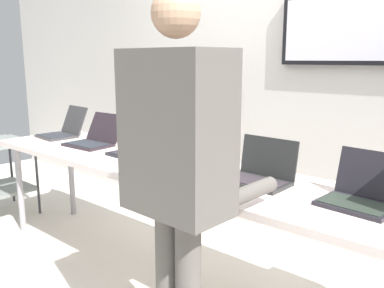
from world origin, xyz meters
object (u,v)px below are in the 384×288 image
at_px(workbench, 179,175).
at_px(laptop_station_1, 95,138).
at_px(laptop_station_0, 63,130).
at_px(laptop_station_5, 361,193).
at_px(laptop_station_2, 139,148).
at_px(storage_cart, 2,165).
at_px(laptop_station_4, 260,172).
at_px(person, 178,162).
at_px(laptop_station_3, 197,158).

bearing_deg(workbench, laptop_station_1, 175.86).
distance_m(workbench, laptop_station_1, 0.97).
relative_size(laptop_station_0, laptop_station_5, 1.14).
height_order(laptop_station_0, laptop_station_2, laptop_station_0).
height_order(laptop_station_0, laptop_station_5, laptop_station_0).
bearing_deg(laptop_station_0, storage_cart, -159.09).
height_order(laptop_station_2, laptop_station_4, laptop_station_4).
xyz_separation_m(laptop_station_0, laptop_station_4, (2.00, -0.04, -0.00)).
bearing_deg(person, laptop_station_4, 92.47).
relative_size(laptop_station_5, person, 0.20).
distance_m(workbench, person, 0.90).
bearing_deg(workbench, laptop_station_5, 3.41).
xyz_separation_m(laptop_station_3, person, (0.50, -0.71, 0.20)).
bearing_deg(laptop_station_1, workbench, -4.14).
relative_size(laptop_station_1, person, 0.22).
relative_size(laptop_station_0, laptop_station_4, 1.10).
height_order(laptop_station_1, storage_cart, laptop_station_1).
xyz_separation_m(laptop_station_2, laptop_station_5, (1.53, -0.00, 0.01)).
height_order(laptop_station_3, laptop_station_5, laptop_station_5).
relative_size(laptop_station_3, laptop_station_5, 1.14).
height_order(workbench, laptop_station_0, laptop_station_0).
xyz_separation_m(laptop_station_0, laptop_station_3, (1.53, -0.02, -0.00)).
relative_size(laptop_station_3, person, 0.22).
relative_size(laptop_station_0, storage_cart, 0.54).
height_order(laptop_station_1, laptop_station_3, same).
bearing_deg(laptop_station_0, laptop_station_5, -0.82).
bearing_deg(person, laptop_station_0, 160.43).
bearing_deg(laptop_station_2, laptop_station_5, -0.06).
height_order(laptop_station_2, storage_cart, laptop_station_2).
height_order(laptop_station_0, person, person).
height_order(laptop_station_1, laptop_station_5, laptop_station_5).
relative_size(laptop_station_0, laptop_station_1, 1.03).
height_order(laptop_station_2, laptop_station_5, laptop_station_5).
relative_size(person, storage_cart, 2.43).
distance_m(laptop_station_2, person, 1.24).
xyz_separation_m(laptop_station_5, person, (-0.51, -0.69, 0.19)).
bearing_deg(person, laptop_station_1, 155.74).
height_order(laptop_station_0, laptop_station_3, laptop_station_0).
bearing_deg(laptop_station_3, workbench, -130.47).
distance_m(workbench, laptop_station_5, 1.09).
bearing_deg(laptop_station_3, laptop_station_0, 179.37).
height_order(workbench, laptop_station_3, laptop_station_3).
distance_m(laptop_station_1, laptop_station_3, 1.03).
bearing_deg(laptop_station_0, laptop_station_4, -1.01).
bearing_deg(laptop_station_5, storage_cart, -176.09).
bearing_deg(laptop_station_5, workbench, -176.59).
xyz_separation_m(laptop_station_2, laptop_station_3, (0.52, 0.02, 0.00)).
bearing_deg(laptop_station_1, laptop_station_0, 176.42).
xyz_separation_m(laptop_station_1, laptop_station_2, (0.52, -0.00, -0.00)).
bearing_deg(laptop_station_3, laptop_station_2, -178.03).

